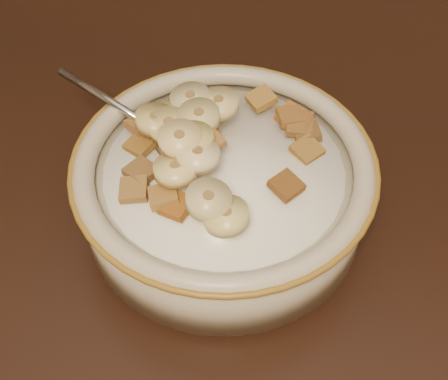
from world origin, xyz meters
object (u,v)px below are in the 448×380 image
(spoon, at_px, (186,148))
(chair, at_px, (350,41))
(table, at_px, (275,314))
(cereal_bowl, at_px, (224,193))

(spoon, bearing_deg, chair, -169.52)
(table, bearing_deg, chair, 91.59)
(table, xyz_separation_m, cereal_bowl, (-0.06, 0.06, 0.05))
(cereal_bowl, height_order, spoon, spoon)
(chair, bearing_deg, table, -100.35)
(table, bearing_deg, cereal_bowl, 132.36)
(chair, xyz_separation_m, spoon, (-0.07, -0.67, 0.36))
(cereal_bowl, bearing_deg, chair, 87.00)
(spoon, bearing_deg, cereal_bowl, 90.00)
(chair, distance_m, spoon, 0.76)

